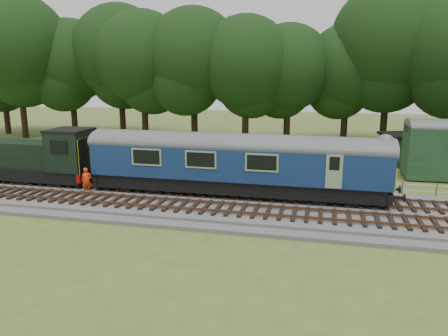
# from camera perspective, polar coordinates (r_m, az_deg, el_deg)

# --- Properties ---
(ground) EXTENTS (120.00, 120.00, 0.00)m
(ground) POSITION_cam_1_polar(r_m,az_deg,el_deg) (26.89, -7.22, -4.46)
(ground) COLOR #486A27
(ground) RESTS_ON ground
(ballast) EXTENTS (70.00, 7.00, 0.35)m
(ballast) POSITION_cam_1_polar(r_m,az_deg,el_deg) (26.83, -7.23, -4.11)
(ballast) COLOR #4C4C4F
(ballast) RESTS_ON ground
(track_north) EXTENTS (67.20, 2.40, 0.21)m
(track_north) POSITION_cam_1_polar(r_m,az_deg,el_deg) (28.03, -6.25, -2.83)
(track_north) COLOR black
(track_north) RESTS_ON ballast
(track_south) EXTENTS (67.20, 2.40, 0.21)m
(track_south) POSITION_cam_1_polar(r_m,az_deg,el_deg) (25.34, -8.51, -4.60)
(track_south) COLOR black
(track_south) RESTS_ON ballast
(fence) EXTENTS (64.00, 0.12, 1.00)m
(fence) POSITION_cam_1_polar(r_m,az_deg,el_deg) (30.97, -4.32, -2.08)
(fence) COLOR #6B6054
(fence) RESTS_ON ground
(tree_line) EXTENTS (70.00, 8.00, 18.00)m
(tree_line) POSITION_cam_1_polar(r_m,az_deg,el_deg) (47.57, 2.05, 3.20)
(tree_line) COLOR black
(tree_line) RESTS_ON ground
(dmu_railcar) EXTENTS (18.05, 2.86, 3.88)m
(dmu_railcar) POSITION_cam_1_polar(r_m,az_deg,el_deg) (26.49, 1.56, 1.20)
(dmu_railcar) COLOR black
(dmu_railcar) RESTS_ON ground
(shunter_loco) EXTENTS (8.91, 2.60, 3.38)m
(shunter_loco) POSITION_cam_1_polar(r_m,az_deg,el_deg) (32.40, -23.34, 1.15)
(shunter_loco) COLOR black
(shunter_loco) RESTS_ON ground
(worker) EXTENTS (0.70, 0.69, 1.63)m
(worker) POSITION_cam_1_polar(r_m,az_deg,el_deg) (28.44, -17.49, -1.57)
(worker) COLOR #F73F0D
(worker) RESTS_ON ballast
(shed) EXTENTS (4.21, 4.21, 2.67)m
(shed) POSITION_cam_1_polar(r_m,az_deg,el_deg) (39.75, 22.31, 2.31)
(shed) COLOR #19371D
(shed) RESTS_ON ground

